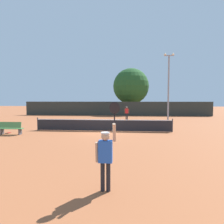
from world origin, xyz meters
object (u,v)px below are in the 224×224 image
object	(u,v)px
spare_racket	(9,133)
large_tree	(131,86)
tennis_ball	(92,128)
player_serving	(106,152)
player_receiving	(127,112)
parked_car_near	(131,108)
light_pole	(169,83)
parked_car_far	(172,109)
parked_car_mid	(151,109)
courtside_bench	(10,128)

from	to	relation	value
spare_racket	large_tree	distance (m)	23.80
tennis_ball	player_serving	bearing A→B (deg)	-77.07
large_tree	player_receiving	bearing A→B (deg)	-93.37
player_serving	spare_racket	bearing A→B (deg)	134.53
large_tree	parked_car_near	distance (m)	5.98
light_pole	parked_car_far	world-z (taller)	light_pole
large_tree	parked_car_far	size ratio (longest dim) A/B	1.88
large_tree	spare_racket	bearing A→B (deg)	-114.35
parked_car_near	parked_car_mid	world-z (taller)	same
player_receiving	courtside_bench	size ratio (longest dim) A/B	0.93
spare_racket	courtside_bench	bearing A→B (deg)	-48.91
player_serving	parked_car_far	bearing A→B (deg)	74.68
tennis_ball	spare_racket	distance (m)	6.63
player_serving	tennis_ball	distance (m)	12.10
spare_racket	parked_car_far	world-z (taller)	parked_car_far
tennis_ball	light_pole	world-z (taller)	light_pole
player_serving	tennis_ball	size ratio (longest dim) A/B	37.00
spare_racket	light_pole	xyz separation A→B (m)	(13.72, 8.50, 4.44)
courtside_bench	parked_car_far	distance (m)	29.07
light_pole	parked_car_mid	distance (m)	15.78
parked_car_near	parked_car_far	size ratio (longest dim) A/B	0.97
player_receiving	tennis_ball	size ratio (longest dim) A/B	24.66
large_tree	parked_car_mid	size ratio (longest dim) A/B	1.92
player_receiving	large_tree	xyz separation A→B (m)	(0.63, 10.61, 3.96)
spare_racket	large_tree	world-z (taller)	large_tree
spare_racket	light_pole	bearing A→B (deg)	31.78
parked_car_mid	spare_racket	bearing A→B (deg)	-116.67
parked_car_near	player_serving	bearing A→B (deg)	-92.79
light_pole	parked_car_mid	size ratio (longest dim) A/B	1.82
player_serving	parked_car_far	distance (m)	33.02
parked_car_near	tennis_ball	bearing A→B (deg)	-100.50
tennis_ball	parked_car_mid	bearing A→B (deg)	69.98
tennis_ball	courtside_bench	bearing A→B (deg)	-145.66
player_receiving	tennis_ball	distance (m)	8.25
tennis_ball	parked_car_far	size ratio (longest dim) A/B	0.02
parked_car_near	parked_car_mid	bearing A→B (deg)	-23.67
courtside_bench	light_pole	xyz separation A→B (m)	(13.15, 9.15, 3.98)
player_receiving	light_pole	world-z (taller)	light_pole
light_pole	parked_car_far	xyz separation A→B (m)	(3.61, 14.59, -3.69)
player_receiving	large_tree	size ratio (longest dim) A/B	0.20
tennis_ball	large_tree	bearing A→B (deg)	78.57
parked_car_near	courtside_bench	bearing A→B (deg)	-110.23
player_serving	large_tree	world-z (taller)	large_tree
player_serving	spare_racket	size ratio (longest dim) A/B	4.86
spare_racket	light_pole	distance (m)	16.74
player_serving	player_receiving	xyz separation A→B (m)	(0.36, 19.35, -0.08)
parked_car_mid	parked_car_far	xyz separation A→B (m)	(3.82, -0.76, 0.00)
large_tree	courtside_bench	bearing A→B (deg)	-112.43
light_pole	tennis_ball	bearing A→B (deg)	-144.81
courtside_bench	parked_car_far	xyz separation A→B (m)	(16.76, 23.74, 0.30)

